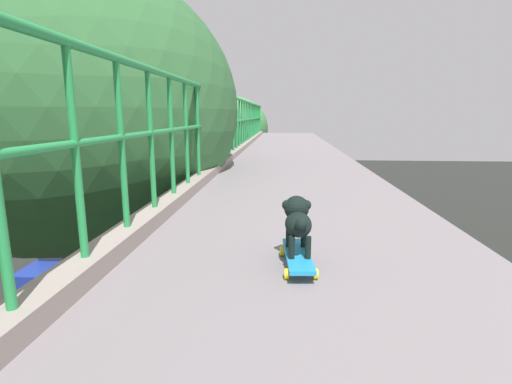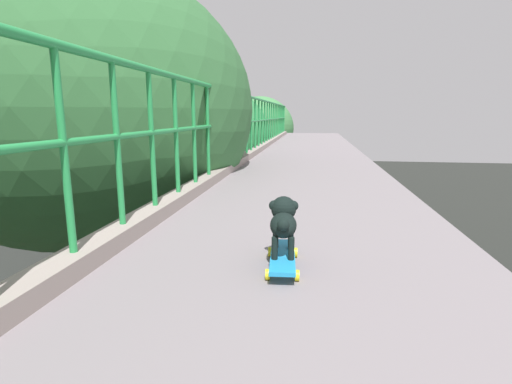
{
  "view_description": "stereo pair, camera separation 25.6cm",
  "coord_description": "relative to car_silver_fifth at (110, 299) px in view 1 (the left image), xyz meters",
  "views": [
    {
      "loc": [
        0.85,
        -0.49,
        7.01
      ],
      "look_at": [
        0.61,
        2.88,
        6.33
      ],
      "focal_mm": 27.0,
      "sensor_mm": 36.0,
      "label": 1
    },
    {
      "loc": [
        1.1,
        -0.46,
        7.01
      ],
      "look_at": [
        0.61,
        2.88,
        6.33
      ],
      "focal_mm": 27.0,
      "sensor_mm": 36.0,
      "label": 2
    }
  ],
  "objects": [
    {
      "name": "roadside_tree_far",
      "position": [
        2.08,
        3.4,
        5.22
      ],
      "size": [
        4.86,
        4.86,
        8.18
      ],
      "color": "#483824",
      "rests_on": "ground"
    },
    {
      "name": "car_silver_fifth",
      "position": [
        0.0,
        0.0,
        0.0
      ],
      "size": [
        1.83,
        4.33,
        1.46
      ],
      "color": "#B7B6B5",
      "rests_on": "ground"
    },
    {
      "name": "toy_skateboard",
      "position": [
        6.03,
        -9.73,
        5.46
      ],
      "size": [
        0.22,
        0.56,
        0.08
      ],
      "color": "#208ECB",
      "rests_on": "overpass_deck"
    },
    {
      "name": "car_blue_sixth",
      "position": [
        -3.74,
        3.63,
        -0.04
      ],
      "size": [
        1.88,
        4.58,
        1.48
      ],
      "color": "navy",
      "rests_on": "ground"
    },
    {
      "name": "roadside_tree_mid",
      "position": [
        2.3,
        -5.67,
        6.33
      ],
      "size": [
        5.75,
        5.75,
        9.45
      ],
      "color": "#4C442F",
      "rests_on": "ground"
    },
    {
      "name": "small_dog",
      "position": [
        6.02,
        -9.67,
        5.68
      ],
      "size": [
        0.19,
        0.4,
        0.32
      ],
      "color": "black",
      "rests_on": "toy_skateboard"
    },
    {
      "name": "roadside_tree_farthest",
      "position": [
        2.59,
        14.09,
        5.34
      ],
      "size": [
        4.55,
        4.55,
        8.19
      ],
      "color": "#483132",
      "rests_on": "ground"
    },
    {
      "name": "city_bus",
      "position": [
        -3.99,
        18.19,
        1.17
      ],
      "size": [
        2.57,
        10.56,
        3.34
      ],
      "color": "beige",
      "rests_on": "ground"
    }
  ]
}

